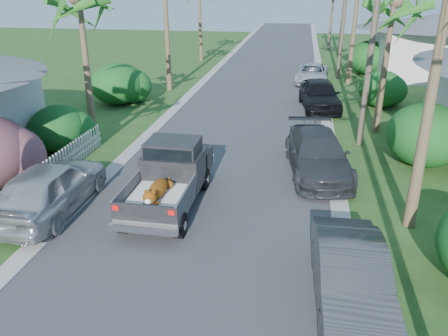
% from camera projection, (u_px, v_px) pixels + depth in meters
% --- Properties ---
extents(road, '(8.00, 100.00, 0.02)m').
position_uv_depth(road, '(261.00, 84.00, 31.67)').
color(road, '#38383A').
rests_on(road, ground).
extents(curb_left, '(0.60, 100.00, 0.06)m').
position_uv_depth(curb_left, '(203.00, 81.00, 32.34)').
color(curb_left, '#A5A39E').
rests_on(curb_left, ground).
extents(curb_right, '(0.60, 100.00, 0.06)m').
position_uv_depth(curb_right, '(322.00, 86.00, 30.99)').
color(curb_right, '#A5A39E').
rests_on(curb_right, ground).
extents(pickup_truck, '(1.98, 5.12, 2.06)m').
position_uv_depth(pickup_truck, '(172.00, 173.00, 14.46)').
color(pickup_truck, black).
rests_on(pickup_truck, ground).
extents(parked_car_rn, '(1.71, 4.43, 1.44)m').
position_uv_depth(parked_car_rn, '(351.00, 277.00, 9.81)').
color(parked_car_rn, '#323538').
rests_on(parked_car_rn, ground).
extents(parked_car_rm, '(2.83, 5.51, 1.53)m').
position_uv_depth(parked_car_rm, '(318.00, 154.00, 16.66)').
color(parked_car_rm, '#323437').
rests_on(parked_car_rm, ground).
extents(parked_car_rf, '(2.63, 5.16, 1.68)m').
position_uv_depth(parked_car_rf, '(320.00, 95.00, 25.10)').
color(parked_car_rf, black).
rests_on(parked_car_rf, ground).
extents(parked_car_rd, '(2.58, 4.97, 1.34)m').
position_uv_depth(parked_car_rd, '(312.00, 74.00, 31.63)').
color(parked_car_rd, silver).
rests_on(parked_car_rd, ground).
extents(parked_car_ln, '(2.05, 4.95, 1.68)m').
position_uv_depth(parked_car_ln, '(50.00, 188.00, 13.81)').
color(parked_car_ln, '#B5B8BD').
rests_on(parked_car_ln, ground).
extents(palm_r_b, '(4.40, 4.40, 7.20)m').
position_uv_depth(palm_r_b, '(394.00, 3.00, 19.24)').
color(palm_r_b, brown).
rests_on(palm_r_b, ground).
extents(shrub_l_c, '(2.40, 2.64, 2.00)m').
position_uv_depth(shrub_l_c, '(59.00, 128.00, 18.86)').
color(shrub_l_c, '#154A19').
rests_on(shrub_l_c, ground).
extents(shrub_l_d, '(3.20, 3.52, 2.40)m').
position_uv_depth(shrub_l_d, '(118.00, 84.00, 26.12)').
color(shrub_l_d, '#154A19').
rests_on(shrub_l_d, ground).
extents(shrub_r_b, '(3.00, 3.30, 2.50)m').
position_uv_depth(shrub_r_b, '(426.00, 135.00, 17.28)').
color(shrub_r_b, '#154A19').
rests_on(shrub_r_b, ground).
extents(shrub_r_c, '(2.60, 2.86, 2.10)m').
position_uv_depth(shrub_r_c, '(381.00, 89.00, 25.56)').
color(shrub_r_c, '#154A19').
rests_on(shrub_r_c, ground).
extents(shrub_r_d, '(3.20, 3.52, 2.60)m').
position_uv_depth(shrub_r_d, '(369.00, 58.00, 34.44)').
color(shrub_r_d, '#154A19').
rests_on(shrub_r_d, ground).
extents(picket_fence, '(0.10, 11.00, 1.00)m').
position_uv_depth(picket_fence, '(31.00, 185.00, 14.76)').
color(picket_fence, white).
rests_on(picket_fence, ground).
extents(house_right_far, '(9.00, 8.00, 4.60)m').
position_uv_depth(house_right_far, '(438.00, 49.00, 33.33)').
color(house_right_far, silver).
rests_on(house_right_far, ground).
extents(utility_pole_b, '(1.60, 0.26, 9.00)m').
position_uv_depth(utility_pole_b, '(372.00, 40.00, 18.12)').
color(utility_pole_b, brown).
rests_on(utility_pole_b, ground).
extents(utility_pole_c, '(1.60, 0.26, 9.00)m').
position_uv_depth(utility_pole_c, '(344.00, 15.00, 31.70)').
color(utility_pole_c, brown).
rests_on(utility_pole_c, ground).
extents(utility_pole_d, '(1.60, 0.26, 9.00)m').
position_uv_depth(utility_pole_d, '(333.00, 5.00, 45.29)').
color(utility_pole_d, brown).
rests_on(utility_pole_d, ground).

